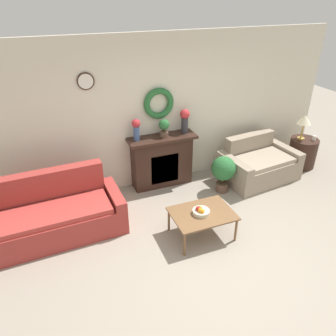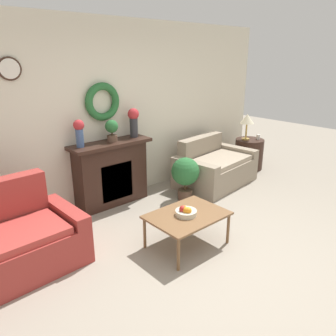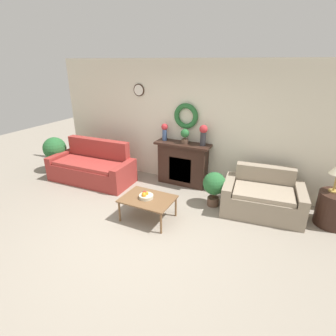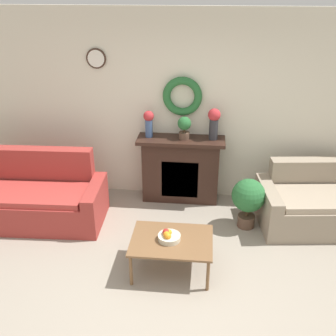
{
  "view_description": "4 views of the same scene",
  "coord_description": "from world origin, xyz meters",
  "px_view_note": "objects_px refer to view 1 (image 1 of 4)",
  "views": [
    {
      "loc": [
        -1.94,
        -2.83,
        3.29
      ],
      "look_at": [
        -0.31,
        1.29,
        0.85
      ],
      "focal_mm": 35.0,
      "sensor_mm": 36.0,
      "label": 1
    },
    {
      "loc": [
        -2.5,
        -1.86,
        2.17
      ],
      "look_at": [
        0.22,
        1.23,
        0.75
      ],
      "focal_mm": 35.0,
      "sensor_mm": 36.0,
      "label": 2
    },
    {
      "loc": [
        2.04,
        -2.9,
        2.65
      ],
      "look_at": [
        0.08,
        1.12,
        0.81
      ],
      "focal_mm": 28.0,
      "sensor_mm": 36.0,
      "label": 3
    },
    {
      "loc": [
        0.27,
        -2.96,
        3.01
      ],
      "look_at": [
        -0.19,
        1.48,
        0.85
      ],
      "focal_mm": 42.0,
      "sensor_mm": 36.0,
      "label": 4
    }
  ],
  "objects_px": {
    "couch_left": "(55,216)",
    "loveseat_right": "(258,165)",
    "mug": "(314,138)",
    "table_lamp": "(304,120)",
    "vase_on_mantel_right": "(185,119)",
    "potted_plant_on_mantel": "(164,127)",
    "fruit_bowl": "(201,211)",
    "potted_plant_floor_by_loveseat": "(223,170)",
    "coffee_table": "(202,215)",
    "vase_on_mantel_left": "(136,128)",
    "fireplace": "(162,160)",
    "side_table_by_loveseat": "(302,153)"
  },
  "relations": [
    {
      "from": "vase_on_mantel_left",
      "to": "potted_plant_on_mantel",
      "type": "relative_size",
      "value": 1.19
    },
    {
      "from": "potted_plant_on_mantel",
      "to": "potted_plant_floor_by_loveseat",
      "type": "relative_size",
      "value": 0.46
    },
    {
      "from": "side_table_by_loveseat",
      "to": "vase_on_mantel_right",
      "type": "distance_m",
      "value": 2.72
    },
    {
      "from": "fireplace",
      "to": "potted_plant_on_mantel",
      "type": "relative_size",
      "value": 3.87
    },
    {
      "from": "couch_left",
      "to": "vase_on_mantel_right",
      "type": "xyz_separation_m",
      "value": [
        2.43,
        0.76,
        0.92
      ]
    },
    {
      "from": "side_table_by_loveseat",
      "to": "table_lamp",
      "type": "distance_m",
      "value": 0.7
    },
    {
      "from": "fireplace",
      "to": "vase_on_mantel_right",
      "type": "distance_m",
      "value": 0.87
    },
    {
      "from": "coffee_table",
      "to": "loveseat_right",
      "type": "bearing_deg",
      "value": 32.38
    },
    {
      "from": "vase_on_mantel_left",
      "to": "potted_plant_on_mantel",
      "type": "height_order",
      "value": "vase_on_mantel_left"
    },
    {
      "from": "couch_left",
      "to": "coffee_table",
      "type": "bearing_deg",
      "value": -25.7
    },
    {
      "from": "side_table_by_loveseat",
      "to": "potted_plant_floor_by_loveseat",
      "type": "xyz_separation_m",
      "value": [
        -2.04,
        -0.26,
        0.14
      ]
    },
    {
      "from": "loveseat_right",
      "to": "coffee_table",
      "type": "distance_m",
      "value": 2.12
    },
    {
      "from": "vase_on_mantel_right",
      "to": "couch_left",
      "type": "bearing_deg",
      "value": -162.7
    },
    {
      "from": "fireplace",
      "to": "potted_plant_on_mantel",
      "type": "distance_m",
      "value": 0.67
    },
    {
      "from": "vase_on_mantel_left",
      "to": "loveseat_right",
      "type": "bearing_deg",
      "value": -12.1
    },
    {
      "from": "fruit_bowl",
      "to": "potted_plant_floor_by_loveseat",
      "type": "relative_size",
      "value": 0.36
    },
    {
      "from": "mug",
      "to": "table_lamp",
      "type": "bearing_deg",
      "value": 141.84
    },
    {
      "from": "vase_on_mantel_left",
      "to": "potted_plant_on_mantel",
      "type": "bearing_deg",
      "value": -2.3
    },
    {
      "from": "table_lamp",
      "to": "potted_plant_floor_by_loveseat",
      "type": "height_order",
      "value": "table_lamp"
    },
    {
      "from": "mug",
      "to": "vase_on_mantel_left",
      "type": "distance_m",
      "value": 3.63
    },
    {
      "from": "couch_left",
      "to": "loveseat_right",
      "type": "distance_m",
      "value": 3.81
    },
    {
      "from": "fruit_bowl",
      "to": "potted_plant_on_mantel",
      "type": "relative_size",
      "value": 0.79
    },
    {
      "from": "fireplace",
      "to": "loveseat_right",
      "type": "distance_m",
      "value": 1.89
    },
    {
      "from": "fruit_bowl",
      "to": "potted_plant_floor_by_loveseat",
      "type": "bearing_deg",
      "value": 46.05
    },
    {
      "from": "fruit_bowl",
      "to": "mug",
      "type": "distance_m",
      "value": 3.31
    },
    {
      "from": "fireplace",
      "to": "coffee_table",
      "type": "distance_m",
      "value": 1.62
    },
    {
      "from": "couch_left",
      "to": "side_table_by_loveseat",
      "type": "distance_m",
      "value": 4.96
    },
    {
      "from": "loveseat_right",
      "to": "vase_on_mantel_left",
      "type": "xyz_separation_m",
      "value": [
        -2.27,
        0.49,
        0.91
      ]
    },
    {
      "from": "coffee_table",
      "to": "fruit_bowl",
      "type": "height_order",
      "value": "fruit_bowl"
    },
    {
      "from": "vase_on_mantel_right",
      "to": "potted_plant_on_mantel",
      "type": "distance_m",
      "value": 0.41
    },
    {
      "from": "coffee_table",
      "to": "vase_on_mantel_right",
      "type": "xyz_separation_m",
      "value": [
        0.43,
        1.62,
        0.86
      ]
    },
    {
      "from": "couch_left",
      "to": "potted_plant_floor_by_loveseat",
      "type": "height_order",
      "value": "couch_left"
    },
    {
      "from": "coffee_table",
      "to": "potted_plant_floor_by_loveseat",
      "type": "distance_m",
      "value": 1.33
    },
    {
      "from": "coffee_table",
      "to": "fruit_bowl",
      "type": "relative_size",
      "value": 3.59
    },
    {
      "from": "fireplace",
      "to": "vase_on_mantel_right",
      "type": "relative_size",
      "value": 2.8
    },
    {
      "from": "side_table_by_loveseat",
      "to": "vase_on_mantel_left",
      "type": "bearing_deg",
      "value": 173.44
    },
    {
      "from": "couch_left",
      "to": "fireplace",
      "type": "bearing_deg",
      "value": 18.41
    },
    {
      "from": "fruit_bowl",
      "to": "potted_plant_floor_by_loveseat",
      "type": "xyz_separation_m",
      "value": [
        0.94,
        0.98,
        -0.02
      ]
    },
    {
      "from": "couch_left",
      "to": "coffee_table",
      "type": "xyz_separation_m",
      "value": [
        2.0,
        -0.87,
        0.06
      ]
    },
    {
      "from": "fireplace",
      "to": "vase_on_mantel_right",
      "type": "bearing_deg",
      "value": 0.73
    },
    {
      "from": "coffee_table",
      "to": "vase_on_mantel_left",
      "type": "xyz_separation_m",
      "value": [
        -0.48,
        1.62,
        0.83
      ]
    },
    {
      "from": "couch_left",
      "to": "vase_on_mantel_left",
      "type": "relative_size",
      "value": 5.27
    },
    {
      "from": "couch_left",
      "to": "fruit_bowl",
      "type": "distance_m",
      "value": 2.16
    },
    {
      "from": "vase_on_mantel_left",
      "to": "side_table_by_loveseat",
      "type": "bearing_deg",
      "value": -6.56
    },
    {
      "from": "couch_left",
      "to": "side_table_by_loveseat",
      "type": "xyz_separation_m",
      "value": [
        4.95,
        0.36,
        -0.02
      ]
    },
    {
      "from": "fruit_bowl",
      "to": "side_table_by_loveseat",
      "type": "bearing_deg",
      "value": 22.56
    },
    {
      "from": "fruit_bowl",
      "to": "potted_plant_floor_by_loveseat",
      "type": "height_order",
      "value": "potted_plant_floor_by_loveseat"
    },
    {
      "from": "fireplace",
      "to": "potted_plant_floor_by_loveseat",
      "type": "xyz_separation_m",
      "value": [
        0.93,
        -0.65,
        -0.06
      ]
    },
    {
      "from": "loveseat_right",
      "to": "side_table_by_loveseat",
      "type": "xyz_separation_m",
      "value": [
        1.15,
        0.09,
        0.01
      ]
    },
    {
      "from": "fireplace",
      "to": "side_table_by_loveseat",
      "type": "bearing_deg",
      "value": -7.45
    }
  ]
}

